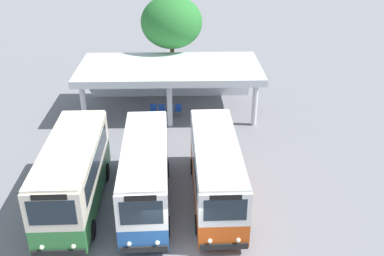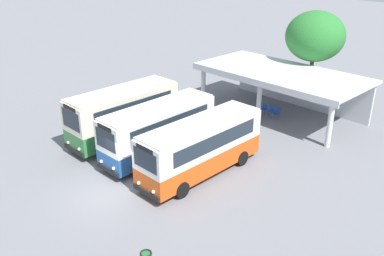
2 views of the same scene
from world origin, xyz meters
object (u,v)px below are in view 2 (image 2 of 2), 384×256
at_px(city_bus_nearest_orange, 124,113).
at_px(city_bus_second_in_row, 159,128).
at_px(city_bus_middle_cream, 201,146).
at_px(waiting_chair_end_by_column, 259,106).
at_px(waiting_chair_fourth_seat, 277,112).
at_px(waiting_chair_second_from_end, 264,108).
at_px(waiting_chair_middle_seat, 271,110).

xyz_separation_m(city_bus_nearest_orange, city_bus_second_in_row, (3.41, 0.16, -0.10)).
relative_size(city_bus_middle_cream, waiting_chair_end_by_column, 9.45).
xyz_separation_m(city_bus_second_in_row, city_bus_middle_cream, (3.41, 0.21, -0.03)).
height_order(city_bus_nearest_orange, city_bus_middle_cream, city_bus_nearest_orange).
bearing_deg(city_bus_middle_cream, waiting_chair_end_by_column, 109.75).
xyz_separation_m(waiting_chair_end_by_column, waiting_chair_fourth_seat, (1.76, -0.06, 0.00)).
height_order(city_bus_second_in_row, waiting_chair_fourth_seat, city_bus_second_in_row).
height_order(waiting_chair_second_from_end, waiting_chair_middle_seat, same).
xyz_separation_m(city_bus_second_in_row, waiting_chair_end_by_column, (-0.20, 10.26, -1.30)).
bearing_deg(city_bus_second_in_row, waiting_chair_end_by_column, 91.12).
xyz_separation_m(city_bus_middle_cream, waiting_chair_fourth_seat, (-1.85, 9.99, -1.27)).
relative_size(city_bus_middle_cream, waiting_chair_middle_seat, 9.45).
height_order(waiting_chair_second_from_end, waiting_chair_fourth_seat, same).
xyz_separation_m(waiting_chair_second_from_end, waiting_chair_fourth_seat, (1.17, 0.03, 0.00)).
distance_m(waiting_chair_second_from_end, waiting_chair_fourth_seat, 1.17).
distance_m(city_bus_nearest_orange, waiting_chair_middle_seat, 11.38).
relative_size(city_bus_second_in_row, waiting_chair_end_by_column, 9.17).
bearing_deg(waiting_chair_middle_seat, city_bus_nearest_orange, -112.83).
height_order(city_bus_second_in_row, waiting_chair_middle_seat, city_bus_second_in_row).
bearing_deg(city_bus_second_in_row, city_bus_middle_cream, 3.55).
height_order(city_bus_nearest_orange, waiting_chair_fourth_seat, city_bus_nearest_orange).
bearing_deg(city_bus_middle_cream, waiting_chair_second_from_end, 106.88).
height_order(city_bus_middle_cream, waiting_chair_end_by_column, city_bus_middle_cream).
xyz_separation_m(waiting_chair_end_by_column, waiting_chair_middle_seat, (1.17, -0.01, 0.00)).
bearing_deg(waiting_chair_fourth_seat, city_bus_second_in_row, -98.69).
bearing_deg(waiting_chair_second_from_end, waiting_chair_end_by_column, 171.06).
relative_size(city_bus_nearest_orange, waiting_chair_middle_seat, 9.05).
bearing_deg(waiting_chair_second_from_end, city_bus_middle_cream, -73.12).
bearing_deg(waiting_chair_fourth_seat, waiting_chair_second_from_end, -178.51).
relative_size(waiting_chair_middle_seat, waiting_chair_fourth_seat, 1.00).
relative_size(city_bus_second_in_row, waiting_chair_fourth_seat, 9.17).
height_order(city_bus_nearest_orange, city_bus_second_in_row, city_bus_nearest_orange).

